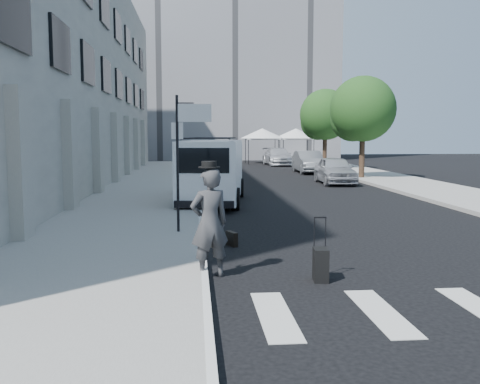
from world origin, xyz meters
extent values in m
plane|color=black|center=(0.00, 0.00, 0.00)|extent=(120.00, 120.00, 0.00)
cube|color=gray|center=(-4.25, 16.00, 0.07)|extent=(4.50, 48.00, 0.15)
cube|color=gray|center=(9.00, 20.00, 0.07)|extent=(4.00, 56.00, 0.15)
cube|color=gray|center=(-11.50, 18.00, 6.00)|extent=(10.00, 44.00, 12.00)
cube|color=slate|center=(2.00, 50.00, 12.50)|extent=(22.00, 12.00, 25.00)
cylinder|color=black|center=(-2.60, 3.20, 1.90)|extent=(0.07, 0.07, 3.50)
cube|color=white|center=(-2.60, 3.22, 2.75)|extent=(0.30, 0.03, 0.42)
cube|color=white|center=(-2.15, 3.20, 3.20)|extent=(0.85, 0.06, 0.45)
cylinder|color=black|center=(7.60, 20.00, 1.40)|extent=(0.32, 0.32, 2.80)
sphere|color=#143E17|center=(7.60, 20.00, 4.13)|extent=(3.80, 3.80, 3.80)
sphere|color=#143E17|center=(7.20, 20.60, 3.56)|extent=(2.66, 2.66, 2.66)
cylinder|color=black|center=(7.60, 29.00, 1.40)|extent=(0.32, 0.32, 2.80)
sphere|color=#143E17|center=(7.60, 29.00, 4.13)|extent=(3.80, 3.80, 3.80)
sphere|color=#143E17|center=(7.20, 29.60, 3.56)|extent=(2.66, 2.66, 2.66)
cylinder|color=black|center=(2.60, 36.60, 1.10)|extent=(0.06, 0.06, 2.20)
cylinder|color=black|center=(5.40, 36.60, 1.10)|extent=(0.06, 0.06, 2.20)
cylinder|color=black|center=(2.60, 39.40, 1.10)|extent=(0.06, 0.06, 2.20)
cylinder|color=black|center=(5.40, 39.40, 1.10)|extent=(0.06, 0.06, 2.20)
cube|color=white|center=(4.00, 38.00, 2.25)|extent=(3.00, 3.00, 0.12)
cone|color=white|center=(4.00, 38.00, 2.75)|extent=(4.00, 4.00, 0.90)
cylinder|color=black|center=(5.80, 37.10, 1.10)|extent=(0.06, 0.06, 2.20)
cylinder|color=black|center=(8.60, 37.10, 1.10)|extent=(0.06, 0.06, 2.20)
cylinder|color=black|center=(5.80, 39.90, 1.10)|extent=(0.06, 0.06, 2.20)
cylinder|color=black|center=(8.60, 39.90, 1.10)|extent=(0.06, 0.06, 2.20)
cube|color=white|center=(7.20, 38.50, 2.25)|extent=(3.00, 3.00, 0.12)
cone|color=white|center=(7.20, 38.50, 2.75)|extent=(4.00, 4.00, 0.90)
imported|color=#39393C|center=(-1.90, -0.79, 1.03)|extent=(0.87, 0.72, 2.05)
cube|color=black|center=(-1.29, 2.00, 0.17)|extent=(0.28, 0.45, 0.34)
cube|color=black|center=(0.11, -1.22, 0.30)|extent=(0.30, 0.44, 0.60)
cylinder|color=black|center=(0.02, -1.02, 0.86)|extent=(0.02, 0.02, 0.57)
cylinder|color=black|center=(0.23, -1.04, 0.86)|extent=(0.02, 0.02, 0.57)
cube|color=black|center=(0.13, -1.03, 1.14)|extent=(0.23, 0.06, 0.03)
cube|color=white|center=(-1.50, 10.00, 1.31)|extent=(2.80, 5.91, 2.22)
cube|color=white|center=(-1.11, 13.09, 0.79)|extent=(2.11, 1.19, 1.16)
cube|color=black|center=(-1.85, 7.20, 1.79)|extent=(1.68, 0.29, 0.84)
cylinder|color=black|center=(-2.24, 12.12, 0.40)|extent=(0.39, 0.83, 0.80)
cylinder|color=black|center=(-0.26, 11.87, 0.40)|extent=(0.39, 0.83, 0.80)
cylinder|color=black|center=(-2.73, 8.25, 0.40)|extent=(0.39, 0.83, 0.80)
cylinder|color=black|center=(-0.74, 8.00, 0.40)|extent=(0.39, 0.83, 0.80)
imported|color=#A2A4AA|center=(5.38, 17.64, 0.74)|extent=(1.94, 4.43, 1.48)
imported|color=#5C5F64|center=(5.69, 25.80, 0.76)|extent=(1.65, 4.62, 1.52)
imported|color=#B2B4BA|center=(5.00, 35.09, 0.75)|extent=(2.34, 5.24, 1.49)
camera|label=1|loc=(-2.16, -10.57, 2.66)|focal=40.00mm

